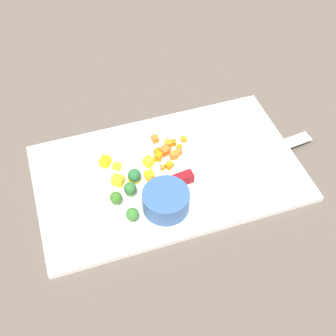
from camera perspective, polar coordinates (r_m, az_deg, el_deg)
The scene contains 26 objects.
ground_plane at distance 0.95m, azimuth 0.00°, elevation -0.85°, with size 4.00×4.00×0.00m, color brown.
cutting_board at distance 0.94m, azimuth 0.00°, elevation -0.62°, with size 0.55×0.33×0.01m, color white.
prep_bowl at distance 0.87m, azimuth -0.27°, elevation -4.19°, with size 0.09×0.09×0.04m, color #34588F.
chef_knife at distance 0.94m, azimuth 5.46°, elevation -0.22°, with size 0.37×0.07×0.02m.
carrot_dice_0 at distance 0.97m, azimuth -1.27°, elevation 2.05°, with size 0.02×0.01×0.01m, color orange.
carrot_dice_1 at distance 1.00m, azimuth 2.02°, elevation 3.70°, with size 0.01×0.01×0.01m, color orange.
carrot_dice_2 at distance 0.94m, azimuth -0.75°, elevation 0.04°, with size 0.01×0.01×0.01m, color orange.
carrot_dice_3 at distance 0.97m, azimuth 1.31°, elevation 2.04°, with size 0.01×0.01×0.01m, color orange.
carrot_dice_4 at distance 0.98m, azimuth 1.48°, elevation 2.71°, with size 0.01×0.01×0.01m, color orange.
carrot_dice_5 at distance 0.99m, azimuth -1.44°, elevation 3.81°, with size 0.01×0.02×0.01m, color orange.
carrot_dice_6 at distance 0.98m, azimuth 0.01°, elevation 3.11°, with size 0.02×0.02×0.01m, color orange.
carrot_dice_7 at distance 0.99m, azimuth 0.73°, elevation 3.26°, with size 0.01×0.01×0.01m, color orange.
carrot_dice_8 at distance 0.96m, azimuth 0.76°, elevation 1.64°, with size 0.02×0.01×0.02m, color orange.
carrot_dice_9 at distance 0.94m, azimuth 0.15°, elevation 0.32°, with size 0.02×0.01×0.01m, color orange.
carrot_dice_10 at distance 0.96m, azimuth -1.21°, elevation 1.48°, with size 0.02×0.01×0.02m, color orange.
carrot_dice_11 at distance 0.97m, azimuth -0.38°, elevation 2.25°, with size 0.02×0.02×0.02m, color orange.
pepper_dice_0 at distance 0.95m, azimuth -8.05°, elevation 0.83°, with size 0.02×0.02×0.02m, color yellow.
pepper_dice_1 at distance 0.92m, azimuth -4.35°, elevation -1.24°, with size 0.02×0.02×0.02m, color yellow.
pepper_dice_2 at distance 0.92m, azimuth -2.41°, elevation -0.97°, with size 0.02×0.02×0.01m, color yellow.
pepper_dice_3 at distance 0.92m, azimuth -6.41°, elevation -1.68°, with size 0.02×0.02×0.02m, color yellow.
pepper_dice_4 at distance 0.94m, azimuth -2.50°, elevation 0.80°, with size 0.02×0.02×0.02m, color yellow.
pepper_dice_5 at distance 0.95m, azimuth -6.57°, elevation 0.22°, with size 0.01×0.02×0.01m, color yellow.
broccoli_floret_0 at distance 0.91m, azimuth -4.33°, elevation -0.98°, with size 0.03×0.03×0.04m.
broccoli_floret_1 at distance 0.89m, azimuth -4.88°, elevation -2.68°, with size 0.03×0.03×0.04m.
broccoli_floret_2 at distance 0.88m, azimuth -6.70°, elevation -3.82°, with size 0.02×0.02×0.03m.
broccoli_floret_3 at distance 0.85m, azimuth -4.59°, elevation -5.95°, with size 0.03×0.03×0.03m.
Camera 1 is at (0.19, 0.57, 0.74)m, focal length 47.52 mm.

